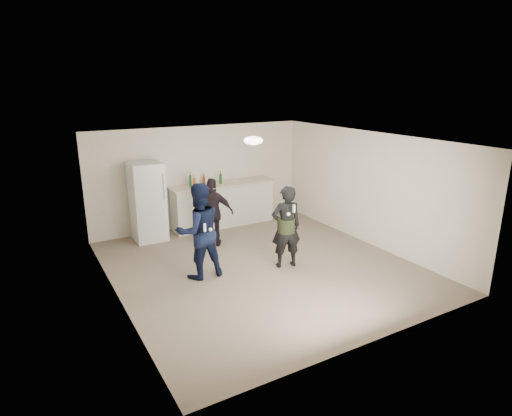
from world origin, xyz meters
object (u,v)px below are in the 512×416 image
shaker (209,181)px  spectator (213,213)px  counter (223,205)px  woman (286,227)px  fridge (148,202)px  man (199,231)px

shaker → spectator: 1.39m
counter → woman: (-0.04, -2.90, 0.29)m
counter → woman: size_ratio=1.59×
shaker → spectator: bearing=-110.7°
fridge → spectator: 1.58m
man → spectator: bearing=-123.4°
woman → fridge: bearing=-43.3°
counter → shaker: 0.74m
man → spectator: size_ratio=1.17×
woman → spectator: bearing=-52.9°
shaker → woman: 3.00m
spectator → counter: bearing=-94.2°
man → spectator: man is taller
spectator → shaker: bearing=-80.2°
counter → shaker: shaker is taller
fridge → shaker: (1.59, 0.14, 0.28)m
fridge → man: fridge is taller
shaker → woman: size_ratio=0.10×
counter → shaker: (-0.34, 0.07, 0.65)m
fridge → spectator: bearing=-44.7°
fridge → woman: size_ratio=1.10×
fridge → woman: 3.40m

